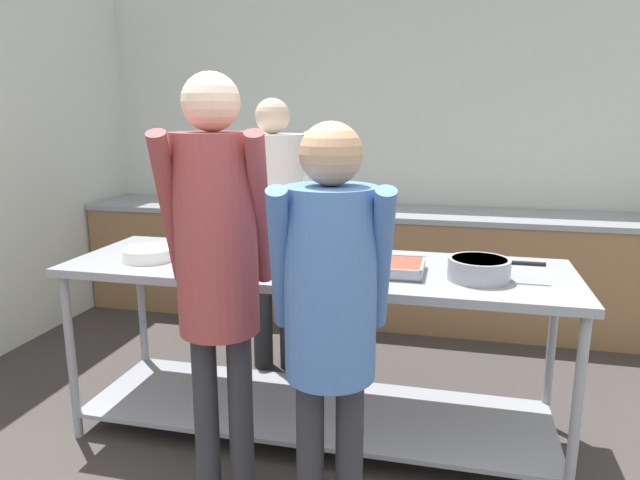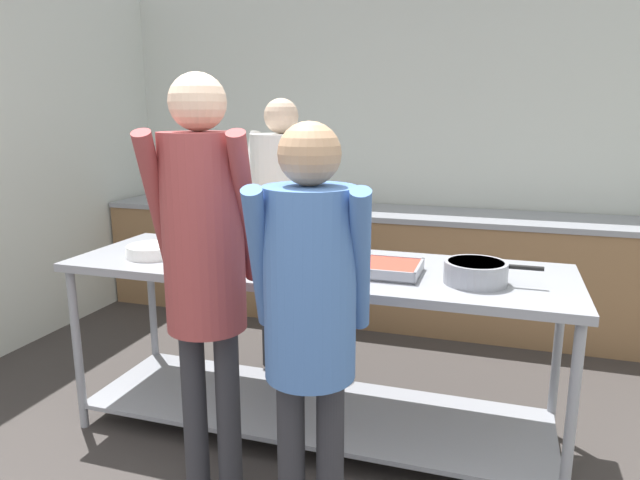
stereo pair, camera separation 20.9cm
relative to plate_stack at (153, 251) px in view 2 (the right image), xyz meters
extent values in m
cube|color=silver|center=(0.92, 2.23, 0.39)|extent=(4.92, 0.06, 2.65)
cube|color=olive|center=(0.92, 1.86, -0.51)|extent=(4.76, 0.62, 0.84)
cube|color=gray|center=(0.92, 1.86, -0.07)|extent=(4.76, 0.65, 0.04)
cube|color=black|center=(1.64, 1.86, -0.06)|extent=(0.43, 0.44, 0.02)
cube|color=gray|center=(0.84, 0.11, -0.05)|extent=(2.45, 0.77, 0.04)
cube|color=gray|center=(0.84, 0.11, -0.81)|extent=(2.37, 0.69, 0.02)
cylinder|color=gray|center=(-0.33, -0.23, -0.50)|extent=(0.04, 0.04, 0.86)
cylinder|color=gray|center=(2.01, -0.23, -0.50)|extent=(0.04, 0.04, 0.86)
cylinder|color=gray|center=(-0.33, 0.44, -0.50)|extent=(0.04, 0.04, 0.86)
cylinder|color=gray|center=(2.01, 0.44, -0.50)|extent=(0.04, 0.04, 0.86)
cylinder|color=white|center=(0.00, 0.00, -0.02)|extent=(0.27, 0.27, 0.01)
cylinder|color=white|center=(0.00, 0.00, -0.01)|extent=(0.26, 0.26, 0.01)
cylinder|color=white|center=(0.00, 0.00, 0.00)|extent=(0.26, 0.26, 0.01)
cylinder|color=white|center=(0.00, 0.00, 0.01)|extent=(0.26, 0.26, 0.01)
cylinder|color=white|center=(0.00, 0.00, 0.02)|extent=(0.26, 0.26, 0.01)
cube|color=gray|center=(0.35, 0.28, -0.02)|extent=(0.37, 0.27, 0.01)
cube|color=#9E6B33|center=(0.35, 0.28, 0.00)|extent=(0.35, 0.25, 0.04)
cube|color=gray|center=(0.35, 0.15, 0.00)|extent=(0.37, 0.01, 0.05)
cube|color=gray|center=(0.35, 0.41, 0.00)|extent=(0.37, 0.01, 0.05)
cube|color=gray|center=(0.17, 0.28, 0.00)|extent=(0.01, 0.27, 0.05)
cube|color=gray|center=(0.53, 0.28, 0.00)|extent=(0.01, 0.27, 0.05)
cube|color=gray|center=(0.76, 0.20, -0.02)|extent=(0.38, 0.33, 0.01)
cube|color=brown|center=(0.76, 0.20, 0.00)|extent=(0.35, 0.31, 0.04)
cube|color=gray|center=(0.76, 0.03, 0.00)|extent=(0.38, 0.01, 0.05)
cube|color=gray|center=(0.76, 0.36, 0.00)|extent=(0.38, 0.01, 0.05)
cube|color=gray|center=(0.58, 0.20, 0.00)|extent=(0.01, 0.33, 0.05)
cube|color=gray|center=(0.95, 0.20, 0.00)|extent=(0.01, 0.33, 0.05)
cube|color=gray|center=(1.18, 0.04, -0.02)|extent=(0.38, 0.28, 0.01)
cube|color=#B23D2D|center=(1.18, 0.04, 0.00)|extent=(0.36, 0.25, 0.04)
cube|color=gray|center=(1.18, -0.09, 0.00)|extent=(0.38, 0.01, 0.05)
cube|color=gray|center=(1.18, 0.17, 0.00)|extent=(0.38, 0.01, 0.05)
cube|color=gray|center=(0.99, 0.04, 0.00)|extent=(0.01, 0.28, 0.05)
cube|color=gray|center=(1.36, 0.04, 0.00)|extent=(0.01, 0.28, 0.05)
cylinder|color=gray|center=(1.61, 0.02, 0.02)|extent=(0.27, 0.27, 0.10)
cylinder|color=beige|center=(1.61, 0.02, 0.06)|extent=(0.24, 0.24, 0.01)
cylinder|color=black|center=(1.82, 0.02, 0.06)|extent=(0.14, 0.02, 0.02)
cylinder|color=#2D2D33|center=(0.57, -0.61, -0.53)|extent=(0.10, 0.10, 0.81)
cylinder|color=#2D2D33|center=(0.70, -0.58, -0.53)|extent=(0.10, 0.10, 0.81)
cylinder|color=#993D3D|center=(0.48, -0.63, 0.34)|extent=(0.15, 0.34, 0.61)
cylinder|color=#993D3D|center=(0.80, -0.56, 0.34)|extent=(0.15, 0.34, 0.61)
cylinder|color=#993D3D|center=(0.64, -0.60, 0.25)|extent=(0.31, 0.31, 0.75)
sphere|color=beige|center=(0.64, -0.60, 0.73)|extent=(0.21, 0.21, 0.21)
cylinder|color=#2D2D33|center=(1.02, -0.71, -0.57)|extent=(0.10, 0.10, 0.72)
cylinder|color=#2D2D33|center=(1.16, -0.68, -0.57)|extent=(0.10, 0.10, 0.72)
cylinder|color=#4770B2|center=(0.93, -0.73, 0.21)|extent=(0.14, 0.31, 0.54)
cylinder|color=#4770B2|center=(1.26, -0.66, 0.21)|extent=(0.14, 0.31, 0.54)
cylinder|color=#4770B2|center=(1.09, -0.69, 0.13)|extent=(0.32, 0.32, 0.67)
sphere|color=tan|center=(1.09, -0.69, 0.57)|extent=(0.21, 0.21, 0.21)
cylinder|color=#2D2D33|center=(0.49, 0.81, -0.54)|extent=(0.12, 0.12, 0.78)
cylinder|color=#2D2D33|center=(0.32, 0.79, -0.54)|extent=(0.12, 0.12, 0.78)
cylinder|color=silver|center=(0.61, 0.82, 0.30)|extent=(0.11, 0.33, 0.58)
cylinder|color=silver|center=(0.21, 0.77, 0.30)|extent=(0.11, 0.33, 0.58)
cylinder|color=silver|center=(0.41, 0.80, 0.21)|extent=(0.39, 0.39, 0.72)
sphere|color=beige|center=(0.41, 0.80, 0.68)|extent=(0.21, 0.21, 0.21)
camera|label=1|loc=(1.49, -2.51, 0.70)|focal=32.00mm
camera|label=2|loc=(1.69, -2.45, 0.70)|focal=32.00mm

